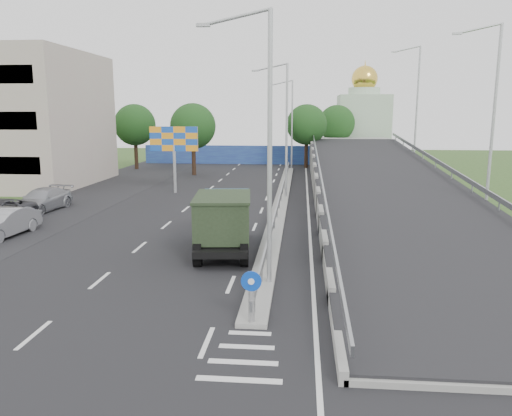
# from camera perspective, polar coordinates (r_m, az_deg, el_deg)

# --- Properties ---
(ground) EXTENTS (160.00, 160.00, 0.00)m
(ground) POSITION_cam_1_polar(r_m,az_deg,el_deg) (14.15, -1.44, -17.14)
(ground) COLOR #2D4C1E
(ground) RESTS_ON ground
(road_surface) EXTENTS (26.00, 90.00, 0.04)m
(road_surface) POSITION_cam_1_polar(r_m,az_deg,el_deg) (33.38, -2.58, -0.61)
(road_surface) COLOR black
(road_surface) RESTS_ON ground
(parking_strip) EXTENTS (8.00, 90.00, 0.05)m
(parking_strip) POSITION_cam_1_polar(r_m,az_deg,el_deg) (37.41, -22.72, -0.20)
(parking_strip) COLOR black
(parking_strip) RESTS_ON ground
(median) EXTENTS (1.00, 44.00, 0.20)m
(median) POSITION_cam_1_polar(r_m,az_deg,el_deg) (37.02, 2.87, 0.69)
(median) COLOR gray
(median) RESTS_ON ground
(overpass_ramp) EXTENTS (10.00, 50.00, 3.50)m
(overpass_ramp) POSITION_cam_1_polar(r_m,az_deg,el_deg) (37.22, 14.52, 2.98)
(overpass_ramp) COLOR gray
(overpass_ramp) RESTS_ON ground
(median_guardrail) EXTENTS (0.09, 44.00, 0.71)m
(median_guardrail) POSITION_cam_1_polar(r_m,az_deg,el_deg) (36.91, 2.88, 1.68)
(median_guardrail) COLOR gray
(median_guardrail) RESTS_ON median
(sign_bollard) EXTENTS (0.64, 0.23, 1.67)m
(sign_bollard) POSITION_cam_1_polar(r_m,az_deg,el_deg) (15.69, -0.52, -10.08)
(sign_bollard) COLOR black
(sign_bollard) RESTS_ON median
(lamp_post_near) EXTENTS (2.74, 0.18, 10.08)m
(lamp_post_near) POSITION_cam_1_polar(r_m,az_deg,el_deg) (18.47, 0.99, 8.28)
(lamp_post_near) COLOR #B2B5B7
(lamp_post_near) RESTS_ON median
(lamp_post_mid) EXTENTS (2.74, 0.18, 10.08)m
(lamp_post_mid) POSITION_cam_1_polar(r_m,az_deg,el_deg) (38.44, 3.24, 9.62)
(lamp_post_mid) COLOR #B2B5B7
(lamp_post_mid) RESTS_ON median
(lamp_post_far) EXTENTS (2.74, 0.18, 10.08)m
(lamp_post_far) POSITION_cam_1_polar(r_m,az_deg,el_deg) (58.42, 3.95, 10.05)
(lamp_post_far) COLOR #B2B5B7
(lamp_post_far) RESTS_ON median
(blue_wall) EXTENTS (30.00, 0.50, 2.40)m
(blue_wall) POSITION_cam_1_polar(r_m,az_deg,el_deg) (64.86, 0.38, 6.08)
(blue_wall) COLOR navy
(blue_wall) RESTS_ON ground
(church) EXTENTS (7.00, 7.00, 13.80)m
(church) POSITION_cam_1_polar(r_m,az_deg,el_deg) (72.91, 12.12, 9.61)
(church) COLOR #B2CCAD
(church) RESTS_ON ground
(billboard) EXTENTS (4.00, 0.24, 5.50)m
(billboard) POSITION_cam_1_polar(r_m,az_deg,el_deg) (41.81, -9.36, 7.37)
(billboard) COLOR #B2B5B7
(billboard) RESTS_ON ground
(tree_left_mid) EXTENTS (4.80, 4.80, 7.60)m
(tree_left_mid) POSITION_cam_1_polar(r_m,az_deg,el_deg) (53.66, -7.21, 9.24)
(tree_left_mid) COLOR black
(tree_left_mid) RESTS_ON ground
(tree_median_far) EXTENTS (4.80, 4.80, 7.60)m
(tree_median_far) POSITION_cam_1_polar(r_m,az_deg,el_deg) (60.42, 5.81, 9.45)
(tree_median_far) COLOR black
(tree_median_far) RESTS_ON ground
(tree_left_far) EXTENTS (4.80, 4.80, 7.60)m
(tree_left_far) POSITION_cam_1_polar(r_m,az_deg,el_deg) (60.63, -13.68, 9.20)
(tree_left_far) COLOR black
(tree_left_far) RESTS_ON ground
(tree_ramp_far) EXTENTS (4.80, 4.80, 7.60)m
(tree_ramp_far) POSITION_cam_1_polar(r_m,az_deg,el_deg) (67.57, 9.20, 9.51)
(tree_ramp_far) COLOR black
(tree_ramp_far) RESTS_ON ground
(dump_truck) EXTENTS (3.05, 6.71, 2.87)m
(dump_truck) POSITION_cam_1_polar(r_m,az_deg,el_deg) (24.12, -3.70, -1.24)
(dump_truck) COLOR black
(dump_truck) RESTS_ON ground
(parked_car_b) EXTENTS (2.04, 4.81, 1.54)m
(parked_car_b) POSITION_cam_1_polar(r_m,az_deg,el_deg) (30.16, -26.94, -1.55)
(parked_car_b) COLOR gray
(parked_car_b) RESTS_ON ground
(parked_car_d) EXTENTS (2.57, 5.38, 1.51)m
(parked_car_d) POSITION_cam_1_polar(r_m,az_deg,el_deg) (37.05, -23.25, 0.85)
(parked_car_d) COLOR #94959C
(parked_car_d) RESTS_ON ground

